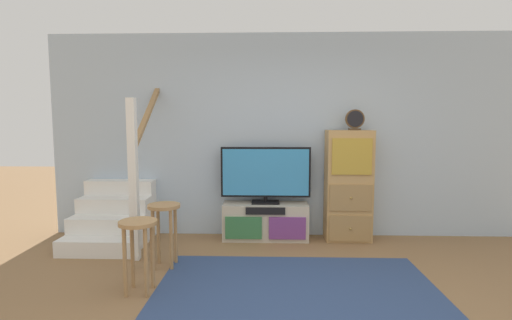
{
  "coord_description": "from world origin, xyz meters",
  "views": [
    {
      "loc": [
        -0.27,
        -2.69,
        1.55
      ],
      "look_at": [
        -0.41,
        1.72,
        1.1
      ],
      "focal_mm": 26.69,
      "sensor_mm": 36.0,
      "label": 1
    }
  ],
  "objects_px": {
    "desk_clock": "(355,120)",
    "bar_stool_near": "(138,239)",
    "bar_stool_far": "(164,220)",
    "side_cabinet": "(348,186)",
    "media_console": "(265,221)",
    "television": "(266,173)"
  },
  "relations": [
    {
      "from": "desk_clock",
      "to": "bar_stool_far",
      "type": "distance_m",
      "value": 2.63
    },
    {
      "from": "media_console",
      "to": "side_cabinet",
      "type": "height_order",
      "value": "side_cabinet"
    },
    {
      "from": "desk_clock",
      "to": "bar_stool_near",
      "type": "height_order",
      "value": "desk_clock"
    },
    {
      "from": "media_console",
      "to": "bar_stool_far",
      "type": "relative_size",
      "value": 1.64
    },
    {
      "from": "side_cabinet",
      "to": "desk_clock",
      "type": "height_order",
      "value": "desk_clock"
    },
    {
      "from": "desk_clock",
      "to": "bar_stool_far",
      "type": "height_order",
      "value": "desk_clock"
    },
    {
      "from": "television",
      "to": "bar_stool_far",
      "type": "bearing_deg",
      "value": -136.33
    },
    {
      "from": "bar_stool_near",
      "to": "bar_stool_far",
      "type": "height_order",
      "value": "bar_stool_far"
    },
    {
      "from": "media_console",
      "to": "desk_clock",
      "type": "relative_size",
      "value": 4.22
    },
    {
      "from": "side_cabinet",
      "to": "desk_clock",
      "type": "bearing_deg",
      "value": -14.4
    },
    {
      "from": "television",
      "to": "side_cabinet",
      "type": "distance_m",
      "value": 1.08
    },
    {
      "from": "television",
      "to": "side_cabinet",
      "type": "xyz_separation_m",
      "value": [
        1.07,
        -0.01,
        -0.15
      ]
    },
    {
      "from": "media_console",
      "to": "bar_stool_near",
      "type": "height_order",
      "value": "bar_stool_near"
    },
    {
      "from": "bar_stool_far",
      "to": "bar_stool_near",
      "type": "bearing_deg",
      "value": -96.32
    },
    {
      "from": "side_cabinet",
      "to": "bar_stool_near",
      "type": "distance_m",
      "value": 2.74
    },
    {
      "from": "bar_stool_near",
      "to": "bar_stool_far",
      "type": "bearing_deg",
      "value": 83.68
    },
    {
      "from": "media_console",
      "to": "side_cabinet",
      "type": "relative_size",
      "value": 0.77
    },
    {
      "from": "bar_stool_near",
      "to": "bar_stool_far",
      "type": "relative_size",
      "value": 0.98
    },
    {
      "from": "desk_clock",
      "to": "bar_stool_near",
      "type": "xyz_separation_m",
      "value": [
        -2.26,
        -1.6,
        -1.07
      ]
    },
    {
      "from": "media_console",
      "to": "desk_clock",
      "type": "distance_m",
      "value": 1.74
    },
    {
      "from": "media_console",
      "to": "desk_clock",
      "type": "height_order",
      "value": "desk_clock"
    },
    {
      "from": "television",
      "to": "desk_clock",
      "type": "relative_size",
      "value": 4.44
    }
  ]
}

